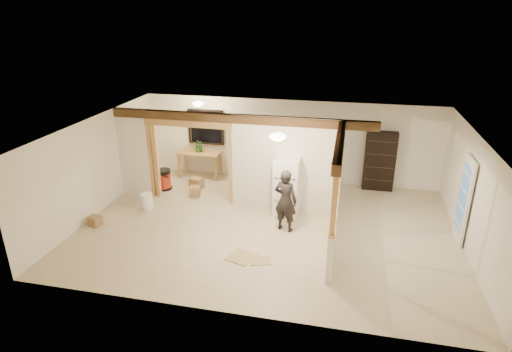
% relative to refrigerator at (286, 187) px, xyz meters
% --- Properties ---
extents(floor, '(9.00, 6.50, 0.01)m').
position_rel_refrigerator_xyz_m(floor, '(-0.32, -0.84, -0.76)').
color(floor, '#C6B493').
rests_on(floor, ground).
extents(ceiling, '(9.00, 6.50, 0.01)m').
position_rel_refrigerator_xyz_m(ceiling, '(-0.32, -0.84, 1.74)').
color(ceiling, white).
extents(wall_back, '(9.00, 0.01, 2.50)m').
position_rel_refrigerator_xyz_m(wall_back, '(-0.32, 2.41, 0.49)').
color(wall_back, white).
rests_on(wall_back, floor).
extents(wall_front, '(9.00, 0.01, 2.50)m').
position_rel_refrigerator_xyz_m(wall_front, '(-0.32, -4.09, 0.49)').
color(wall_front, white).
rests_on(wall_front, floor).
extents(wall_left, '(0.01, 6.50, 2.50)m').
position_rel_refrigerator_xyz_m(wall_left, '(-4.82, -0.84, 0.49)').
color(wall_left, white).
rests_on(wall_left, floor).
extents(wall_right, '(0.01, 6.50, 2.50)m').
position_rel_refrigerator_xyz_m(wall_right, '(4.18, -0.84, 0.49)').
color(wall_right, white).
rests_on(wall_right, floor).
extents(partition_left_stub, '(0.90, 0.12, 2.50)m').
position_rel_refrigerator_xyz_m(partition_left_stub, '(-4.37, 0.36, 0.49)').
color(partition_left_stub, silver).
rests_on(partition_left_stub, floor).
extents(partition_center, '(2.80, 0.12, 2.50)m').
position_rel_refrigerator_xyz_m(partition_center, '(-0.12, 0.36, 0.49)').
color(partition_center, silver).
rests_on(partition_center, floor).
extents(doorway_frame, '(2.46, 0.14, 2.20)m').
position_rel_refrigerator_xyz_m(doorway_frame, '(-2.72, 0.36, 0.34)').
color(doorway_frame, tan).
rests_on(doorway_frame, floor).
extents(header_beam_back, '(7.00, 0.18, 0.22)m').
position_rel_refrigerator_xyz_m(header_beam_back, '(-1.32, 0.36, 1.62)').
color(header_beam_back, '#4F341B').
rests_on(header_beam_back, ceiling).
extents(header_beam_right, '(0.18, 3.30, 0.22)m').
position_rel_refrigerator_xyz_m(header_beam_right, '(1.28, -1.24, 1.62)').
color(header_beam_right, '#4F341B').
rests_on(header_beam_right, ceiling).
extents(pony_wall, '(0.12, 3.20, 1.00)m').
position_rel_refrigerator_xyz_m(pony_wall, '(1.28, -1.24, -0.26)').
color(pony_wall, silver).
rests_on(pony_wall, floor).
extents(stud_partition, '(0.14, 3.20, 1.32)m').
position_rel_refrigerator_xyz_m(stud_partition, '(1.28, -1.24, 0.90)').
color(stud_partition, tan).
rests_on(stud_partition, pony_wall).
extents(window_back, '(1.12, 0.10, 1.10)m').
position_rel_refrigerator_xyz_m(window_back, '(-2.92, 2.33, 0.79)').
color(window_back, black).
rests_on(window_back, wall_back).
extents(french_door, '(0.12, 0.86, 2.00)m').
position_rel_refrigerator_xyz_m(french_door, '(4.10, -0.44, 0.24)').
color(french_door, white).
rests_on(french_door, floor).
extents(ceiling_dome_main, '(0.36, 0.36, 0.16)m').
position_rel_refrigerator_xyz_m(ceiling_dome_main, '(-0.02, -1.34, 1.72)').
color(ceiling_dome_main, '#FFEABF').
rests_on(ceiling_dome_main, ceiling).
extents(ceiling_dome_util, '(0.32, 0.32, 0.14)m').
position_rel_refrigerator_xyz_m(ceiling_dome_util, '(-2.82, 1.46, 1.72)').
color(ceiling_dome_util, '#FFEABF').
rests_on(ceiling_dome_util, ceiling).
extents(hanging_bulb, '(0.07, 0.07, 0.07)m').
position_rel_refrigerator_xyz_m(hanging_bulb, '(-2.32, 0.76, 1.42)').
color(hanging_bulb, '#FFD88C').
rests_on(hanging_bulb, ceiling).
extents(refrigerator, '(0.63, 0.61, 1.52)m').
position_rel_refrigerator_xyz_m(refrigerator, '(0.00, 0.00, 0.00)').
color(refrigerator, white).
rests_on(refrigerator, floor).
extents(woman, '(0.65, 0.52, 1.55)m').
position_rel_refrigerator_xyz_m(woman, '(0.11, -0.86, 0.02)').
color(woman, black).
rests_on(woman, floor).
extents(work_table, '(1.30, 0.67, 0.82)m').
position_rel_refrigerator_xyz_m(work_table, '(-3.07, 2.04, -0.35)').
color(work_table, tan).
rests_on(work_table, floor).
extents(potted_plant, '(0.40, 0.36, 0.40)m').
position_rel_refrigerator_xyz_m(potted_plant, '(-3.07, 2.06, 0.25)').
color(potted_plant, '#275D28').
rests_on(potted_plant, work_table).
extents(shop_vac, '(0.54, 0.54, 0.61)m').
position_rel_refrigerator_xyz_m(shop_vac, '(-3.78, 0.84, -0.45)').
color(shop_vac, '#A32613').
rests_on(shop_vac, floor).
extents(bookshelf, '(0.88, 0.29, 1.75)m').
position_rel_refrigerator_xyz_m(bookshelf, '(2.39, 2.20, 0.12)').
color(bookshelf, black).
rests_on(bookshelf, floor).
extents(bucket, '(0.36, 0.36, 0.42)m').
position_rel_refrigerator_xyz_m(bucket, '(-3.68, -0.52, -0.55)').
color(bucket, white).
rests_on(bucket, floor).
extents(box_util_a, '(0.43, 0.40, 0.31)m').
position_rel_refrigerator_xyz_m(box_util_a, '(-2.87, 1.12, -0.60)').
color(box_util_a, olive).
rests_on(box_util_a, floor).
extents(box_util_b, '(0.35, 0.35, 0.27)m').
position_rel_refrigerator_xyz_m(box_util_b, '(-2.72, 0.59, -0.62)').
color(box_util_b, olive).
rests_on(box_util_b, floor).
extents(box_front, '(0.36, 0.32, 0.24)m').
position_rel_refrigerator_xyz_m(box_front, '(-4.51, -1.67, -0.64)').
color(box_front, olive).
rests_on(box_front, floor).
extents(floor_panel_near, '(0.68, 0.68, 0.02)m').
position_rel_refrigerator_xyz_m(floor_panel_near, '(-0.61, -2.29, -0.75)').
color(floor_panel_near, tan).
rests_on(floor_panel_near, floor).
extents(floor_panel_far, '(0.52, 0.46, 0.01)m').
position_rel_refrigerator_xyz_m(floor_panel_far, '(-0.18, -2.34, -0.75)').
color(floor_panel_far, tan).
rests_on(floor_panel_far, floor).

